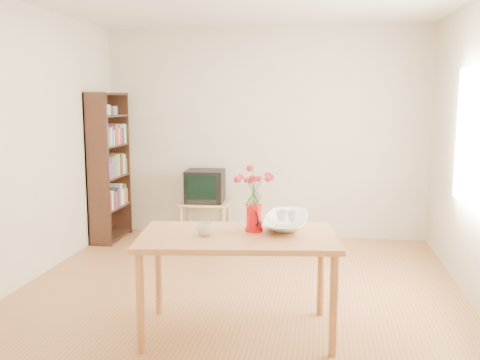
% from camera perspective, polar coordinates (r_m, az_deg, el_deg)
% --- Properties ---
extents(room, '(4.50, 4.50, 4.50)m').
position_cam_1_polar(room, '(4.47, -0.22, 3.25)').
color(room, '#9A6336').
rests_on(room, ground).
extents(table, '(1.51, 0.99, 0.75)m').
position_cam_1_polar(table, '(3.91, -0.21, -6.97)').
color(table, '#AE6C3B').
rests_on(table, ground).
extents(tv_stand, '(0.60, 0.45, 0.46)m').
position_cam_1_polar(tv_stand, '(6.66, -3.73, -2.96)').
color(tv_stand, tan).
rests_on(tv_stand, ground).
extents(bookshelf, '(0.28, 0.70, 1.80)m').
position_cam_1_polar(bookshelf, '(6.72, -13.77, 0.84)').
color(bookshelf, black).
rests_on(bookshelf, ground).
extents(pitcher, '(0.13, 0.20, 0.20)m').
position_cam_1_polar(pitcher, '(3.97, 1.52, -4.18)').
color(pitcher, red).
rests_on(pitcher, table).
extents(flowers, '(0.23, 0.23, 0.32)m').
position_cam_1_polar(flowers, '(3.92, 1.52, -0.49)').
color(flowers, '#E3354E').
rests_on(flowers, pitcher).
extents(mug, '(0.17, 0.17, 0.09)m').
position_cam_1_polar(mug, '(3.86, -3.72, -5.23)').
color(mug, white).
rests_on(mug, table).
extents(bowl, '(0.51, 0.51, 0.46)m').
position_cam_1_polar(bowl, '(4.09, 5.01, -1.79)').
color(bowl, white).
rests_on(bowl, table).
extents(teacup_a, '(0.11, 0.11, 0.07)m').
position_cam_1_polar(teacup_a, '(4.10, 4.44, -2.37)').
color(teacup_a, white).
rests_on(teacup_a, bowl).
extents(teacup_b, '(0.08, 0.08, 0.07)m').
position_cam_1_polar(teacup_b, '(4.12, 5.65, -2.38)').
color(teacup_b, white).
rests_on(teacup_b, bowl).
extents(television, '(0.48, 0.45, 0.40)m').
position_cam_1_polar(television, '(6.62, -3.72, -0.59)').
color(television, black).
rests_on(television, tv_stand).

